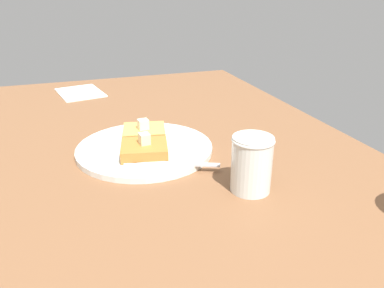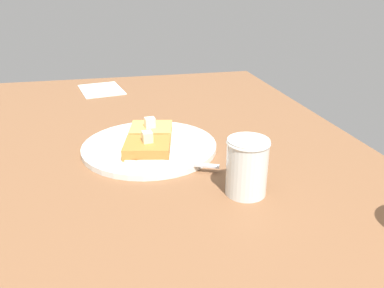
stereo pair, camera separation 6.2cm
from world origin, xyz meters
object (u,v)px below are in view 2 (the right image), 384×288
Objects in this scene: syrup_jar at (247,169)px; plate at (150,146)px; fork at (166,162)px; napkin at (101,90)px.

plate is at bearing -147.34° from syrup_jar.
fork is 1.77× the size of syrup_jar.
syrup_jar reaches higher than fork.
fork is at bearing 11.43° from plate.
syrup_jar is at bearing 18.32° from napkin.
fork is 14.93cm from syrup_jar.
fork reaches higher than napkin.
syrup_jar is (19.03, 12.19, 3.46)cm from plate.
napkin is at bearing -168.68° from plate.
fork is 54.84cm from napkin.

